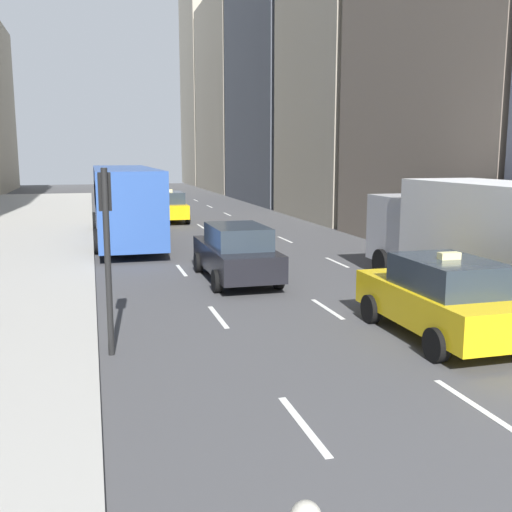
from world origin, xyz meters
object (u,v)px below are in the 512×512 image
(sedan_black_near, at_px, (236,252))
(city_bus, at_px, (124,201))
(box_truck, at_px, (477,236))
(traffic_light_pole, at_px, (106,231))
(taxi_lead, at_px, (441,297))
(taxi_second, at_px, (168,207))

(sedan_black_near, bearing_deg, city_bus, 106.60)
(box_truck, bearing_deg, sedan_black_near, 144.51)
(city_bus, bearing_deg, traffic_light_pole, -94.22)
(taxi_lead, xyz_separation_m, taxi_second, (-2.80, 23.43, 0.00))
(traffic_light_pole, bearing_deg, taxi_second, 80.09)
(box_truck, height_order, traffic_light_pole, traffic_light_pole)
(box_truck, relative_size, traffic_light_pole, 2.33)
(box_truck, bearing_deg, taxi_second, 105.20)
(taxi_second, xyz_separation_m, traffic_light_pole, (-3.95, -22.61, 1.53))
(city_bus, height_order, box_truck, city_bus)
(sedan_black_near, distance_m, box_truck, 6.93)
(taxi_lead, bearing_deg, box_truck, 45.19)
(sedan_black_near, bearing_deg, taxi_lead, -67.66)
(taxi_second, height_order, sedan_black_near, taxi_second)
(city_bus, bearing_deg, box_truck, -57.93)
(taxi_second, height_order, traffic_light_pole, traffic_light_pole)
(taxi_second, bearing_deg, city_bus, -111.38)
(taxi_lead, relative_size, city_bus, 0.38)
(taxi_lead, xyz_separation_m, box_truck, (2.80, 2.82, 0.83))
(taxi_second, relative_size, box_truck, 0.52)
(sedan_black_near, height_order, traffic_light_pole, traffic_light_pole)
(city_bus, bearing_deg, taxi_second, 68.62)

